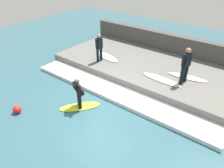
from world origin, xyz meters
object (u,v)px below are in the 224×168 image
surfer_riding (79,91)px  surfer_waiting_near (186,64)px  surfboard_waiting_near (187,77)px  marker_buoy (17,109)px  surfboard_spare (162,79)px  surfboard_riding (80,106)px  surfboard_waiting_far (107,57)px  surfer_waiting_far (99,46)px

surfer_riding → surfer_waiting_near: bearing=-36.6°
surfer_riding → surfboard_waiting_near: 5.16m
marker_buoy → surfboard_spare: bearing=-35.5°
surfboard_riding → surfer_waiting_near: surfer_waiting_near is taller
surfer_waiting_near → surfboard_waiting_near: 1.05m
surfer_riding → surfboard_waiting_near: (4.32, -2.81, -0.31)m
surfer_waiting_near → surfboard_spare: (-0.40, 0.83, -0.90)m
surfer_riding → surfboard_spare: surfer_riding is taller
surfboard_riding → surfer_riding: 0.78m
surfboard_waiting_near → surfboard_riding: bearing=146.9°
surfboard_riding → surfer_waiting_near: bearing=-36.6°
surfer_riding → marker_buoy: surfer_riding is taller
surfboard_riding → surfer_riding: bearing=135.0°
surfer_riding → surfboard_waiting_far: 4.17m
surfer_riding → surfboard_waiting_near: size_ratio=0.72×
surfer_riding → marker_buoy: bearing=136.3°
surfboard_waiting_near → surfboard_spare: same height
surfer_riding → surfboard_riding: bearing=-45.0°
surfboard_waiting_near → marker_buoy: surfboard_waiting_near is taller
surfer_waiting_near → surfer_riding: bearing=143.4°
surfer_riding → surfboard_waiting_near: surfer_riding is taller
surfer_waiting_far → surfboard_riding: bearing=-152.5°
surfer_waiting_near → marker_buoy: 7.27m
surfboard_waiting_near → surfer_riding: bearing=146.9°
surfboard_waiting_far → marker_buoy: size_ratio=5.55×
surfer_waiting_near → surfboard_waiting_far: size_ratio=0.88×
surfer_riding → surfer_waiting_far: surfer_waiting_far is taller
surfboard_spare → surfer_waiting_far: bearing=92.9°
surfboard_waiting_near → surfboard_waiting_far: bearing=96.5°
surfboard_riding → surfboard_waiting_far: size_ratio=0.90×
surfer_waiting_near → surfer_waiting_far: 4.49m
surfboard_riding → surfboard_waiting_near: (4.32, -2.81, 0.47)m
surfer_waiting_near → surfboard_waiting_far: bearing=89.4°
surfboard_waiting_near → surfer_waiting_far: bearing=104.3°
surfboard_waiting_near → surfboard_waiting_far: size_ratio=1.01×
surfboard_riding → surfboard_waiting_near: 5.18m
surfboard_waiting_near → surfer_waiting_far: size_ratio=1.28×
surfboard_riding → surfboard_spare: (3.37, -1.97, 0.47)m
marker_buoy → surfboard_riding: bearing=-43.7°
surfer_riding → surfboard_waiting_far: (3.81, 1.65, -0.31)m
surfboard_waiting_near → marker_buoy: bearing=143.5°
surfboard_waiting_near → marker_buoy: 7.61m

